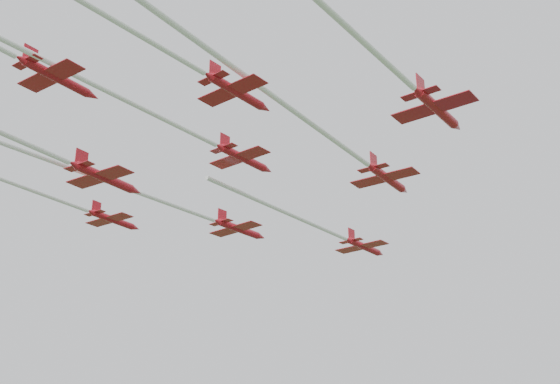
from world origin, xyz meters
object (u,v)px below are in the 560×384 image
Objects in this scene: jet_row2_left at (189,211)px; jet_row4_right at (89,5)px; jet_lead at (335,234)px; jet_row3_right at (385,61)px; jet_row4_left at (19,140)px; jet_row3_left at (13,183)px; jet_row2_right at (338,143)px; jet_row3_mid at (192,133)px.

jet_row4_right is at bearing -52.73° from jet_row2_left.
jet_row3_right reaches higher than jet_lead.
jet_row2_left is at bearing 93.95° from jet_row4_left.
jet_row3_right is at bearing 7.84° from jet_row3_left.
jet_row4_right is (-3.07, -37.91, -1.17)m from jet_row2_right.
jet_row3_mid is at bearing 45.10° from jet_row4_left.
jet_row4_right is (-15.96, -25.40, -1.96)m from jet_row3_right.
jet_row3_mid is 26.51m from jet_row3_right.
jet_row2_left is 0.77× the size of jet_row4_right.
jet_row2_left is at bearing 158.70° from jet_row3_right.
jet_row2_left is 46.96m from jet_row3_right.
jet_row3_mid is 20.18m from jet_row4_left.
jet_row2_right reaches higher than jet_row4_left.
jet_lead is 0.78× the size of jet_row4_left.
jet_row4_right reaches higher than jet_lead.
jet_row2_left reaches higher than jet_lead.
jet_row2_right is 0.88× the size of jet_row4_right.
jet_row3_left is at bearing -104.04° from jet_row2_left.
jet_lead is 0.71× the size of jet_row3_left.
jet_row4_left is at bearing -129.97° from jet_row3_mid.
jet_row2_left is at bearing 71.06° from jet_row3_left.
jet_row3_left is at bearing -161.31° from jet_row3_mid.
jet_row4_left is at bearing -32.81° from jet_row3_left.
jet_row3_right is at bearing 4.00° from jet_row3_mid.
jet_row4_left is (11.65, -7.71, 0.04)m from jet_row3_left.
jet_row3_mid is at bearing 116.96° from jet_row4_right.
jet_row3_left is 1.13× the size of jet_row3_right.
jet_row2_right reaches higher than jet_row4_right.
jet_row2_left is 0.81× the size of jet_row3_left.
jet_row3_right reaches higher than jet_row3_left.
jet_row3_left is 13.97m from jet_row4_left.
jet_row2_right is at bearing 43.44° from jet_row4_left.
jet_lead is 0.99× the size of jet_row3_mid.
jet_row2_right is at bearing 89.88° from jet_row4_right.
jet_row3_mid is (25.55, 6.60, 3.00)m from jet_row3_left.
jet_row4_right is (36.09, -18.90, 1.71)m from jet_row3_left.
jet_row4_left is 0.86× the size of jet_row4_right.
jet_row4_right is (12.16, -63.04, 1.11)m from jet_lead.
jet_row4_left is (-13.91, -14.32, -2.97)m from jet_row3_mid.
jet_row3_right reaches higher than jet_row2_left.
jet_row4_left is at bearing -79.71° from jet_row2_left.
jet_row3_left is 1.10× the size of jet_row4_left.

